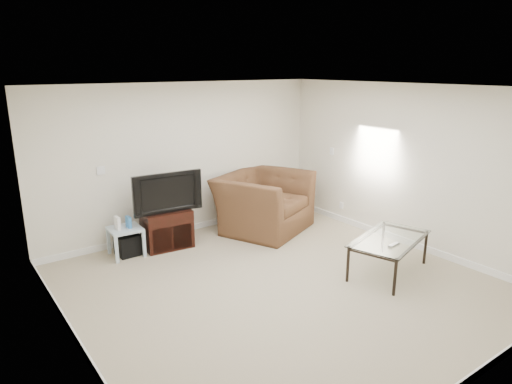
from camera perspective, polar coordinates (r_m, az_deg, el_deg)
floor at (r=6.05m, az=2.92°, el=-11.50°), size 5.00×5.00×0.00m
ceiling at (r=5.39m, az=3.29°, el=12.90°), size 5.00×5.00×0.00m
wall_back at (r=7.64m, az=-8.83°, el=4.05°), size 5.00×0.02×2.50m
wall_left at (r=4.52m, az=-22.42°, el=-4.99°), size 0.02×5.00×2.50m
wall_right at (r=7.39m, az=18.35°, el=3.05°), size 0.02×5.00×2.50m
plate_back at (r=7.12m, az=-18.83°, el=2.55°), size 0.12×0.02×0.12m
plate_right_switch at (r=8.39m, az=9.45°, el=5.04°), size 0.02×0.09×0.13m
plate_right_outlet at (r=8.41m, az=10.61°, el=-1.66°), size 0.02×0.08×0.12m
tv_stand at (r=7.25m, az=-11.08°, el=-4.49°), size 0.77×0.57×0.60m
dvd_player at (r=7.15m, az=-11.06°, el=-3.09°), size 0.44×0.33×0.06m
television at (r=7.04m, az=-11.25°, el=0.09°), size 1.01×0.28×0.62m
side_table at (r=7.10m, az=-15.93°, el=-5.98°), size 0.47×0.47×0.43m
subwoofer at (r=7.14m, az=-15.73°, el=-6.37°), size 0.33×0.33×0.32m
game_console at (r=6.95m, az=-16.93°, el=-3.75°), size 0.05×0.15×0.20m
game_case at (r=6.99m, az=-15.65°, el=-3.64°), size 0.05×0.13×0.17m
recliner at (r=7.77m, az=0.98°, el=-0.11°), size 1.75×1.48×1.30m
coffee_table at (r=6.53m, az=16.21°, el=-7.60°), size 1.43×1.06×0.50m
remote at (r=6.20m, az=16.85°, el=-6.31°), size 0.20×0.08×0.02m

